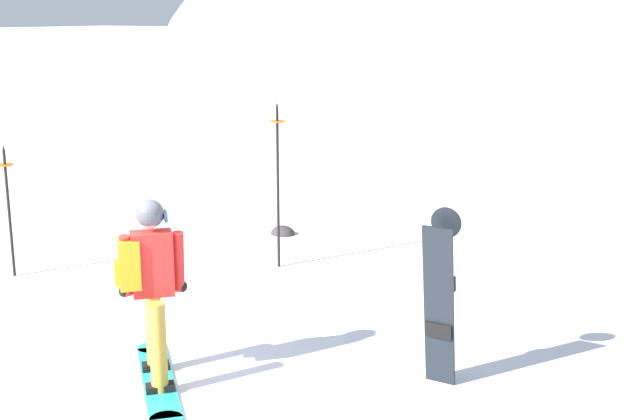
{
  "coord_description": "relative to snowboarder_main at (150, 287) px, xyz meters",
  "views": [
    {
      "loc": [
        5.01,
        -4.67,
        3.3
      ],
      "look_at": [
        0.04,
        3.62,
        1.0
      ],
      "focal_mm": 46.78,
      "sensor_mm": 36.0,
      "label": 1
    }
  ],
  "objects": [
    {
      "name": "ground_plane",
      "position": [
        -0.09,
        -0.6,
        -0.92
      ],
      "size": [
        300.0,
        300.0,
        0.0
      ],
      "primitive_type": "plane",
      "color": "white"
    },
    {
      "name": "ridge_peak_main",
      "position": [
        -11.73,
        34.53,
        -0.92
      ],
      "size": [
        29.96,
        26.96,
        16.62
      ],
      "color": "white",
      "rests_on": "ground"
    },
    {
      "name": "snowboarder_main",
      "position": [
        0.0,
        0.0,
        0.0
      ],
      "size": [
        1.41,
        1.35,
        1.71
      ],
      "color": "#23B7A3",
      "rests_on": "ground"
    },
    {
      "name": "spare_snowboard",
      "position": [
        2.24,
        1.27,
        -0.08
      ],
      "size": [
        0.28,
        0.24,
        1.65
      ],
      "color": "black",
      "rests_on": "ground"
    },
    {
      "name": "piste_marker_near",
      "position": [
        -3.7,
        1.48,
        0.06
      ],
      "size": [
        0.2,
        0.2,
        1.71
      ],
      "color": "black",
      "rests_on": "ground"
    },
    {
      "name": "piste_marker_far",
      "position": [
        -1.0,
        3.56,
        0.33
      ],
      "size": [
        0.2,
        0.2,
        2.2
      ],
      "color": "black",
      "rests_on": "ground"
    },
    {
      "name": "rock_mid",
      "position": [
        -1.87,
        4.96,
        -0.92
      ],
      "size": [
        0.39,
        0.33,
        0.27
      ],
      "color": "#383333",
      "rests_on": "ground"
    }
  ]
}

